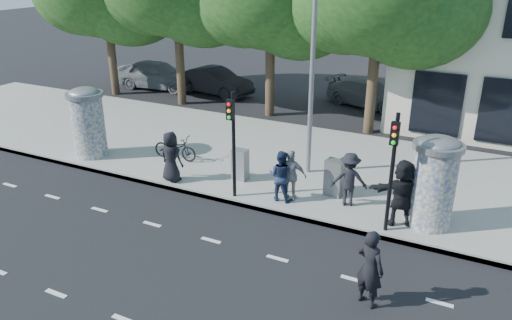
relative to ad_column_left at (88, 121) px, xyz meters
The scene contains 22 objects.
ground 8.63m from the ad_column_left, 32.01° to the right, with size 120.00×120.00×0.00m, color black.
sidewalk 7.94m from the ad_column_left, 22.62° to the left, with size 40.00×8.00×0.15m, color gray.
curb 7.41m from the ad_column_left, ahead, with size 40.00×0.10×0.16m, color slate.
lane_dash_near 9.95m from the ad_column_left, 42.94° to the right, with size 32.00×0.12×0.01m, color silver.
lane_dash_far 7.99m from the ad_column_left, 23.29° to the right, with size 32.00×0.12×0.01m, color silver.
ad_column_left is the anchor object (origin of this frame).
ad_column_right 12.40m from the ad_column_left, ahead, with size 1.36×1.36×2.65m.
traffic_pole_near 6.67m from the ad_column_left, ahead, with size 0.22×0.31×3.40m.
traffic_pole_far 11.44m from the ad_column_left, ahead, with size 0.22×0.31×3.40m.
street_lamp 8.90m from the ad_column_left, 14.94° to the left, with size 0.25×0.93×8.00m.
ped_a 4.21m from the ad_column_left, ahead, with size 0.85×0.55×1.74m, color black.
ped_c 8.04m from the ad_column_left, ahead, with size 0.79×0.62×1.63m, color #1B2644.
ped_d 10.02m from the ad_column_left, ahead, with size 1.09×0.63×1.69m, color black.
ped_e 8.31m from the ad_column_left, ahead, with size 0.96×0.55×1.64m, color gray.
ped_f 11.66m from the ad_column_left, ahead, with size 1.81×0.65×1.95m, color black.
man_road 12.35m from the ad_column_left, 18.09° to the right, with size 0.68×0.44×1.86m, color black.
bicycle 3.43m from the ad_column_left, 18.98° to the left, with size 1.76×0.62×0.93m, color black.
cabinet_left 6.24m from the ad_column_left, ahead, with size 0.52×0.37×1.08m, color gray.
cabinet_right 9.47m from the ad_column_left, ahead, with size 0.57×0.41×1.19m, color slate.
car_left 11.04m from the ad_column_left, 113.66° to the left, with size 4.89×1.97×1.67m, color slate.
car_mid 10.56m from the ad_column_left, 94.07° to the left, with size 4.47×1.56×1.47m, color black.
car_right 14.17m from the ad_column_left, 57.37° to the left, with size 4.57×1.86×1.33m, color slate.
Camera 1 is at (6.37, -8.64, 7.23)m, focal length 35.00 mm.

